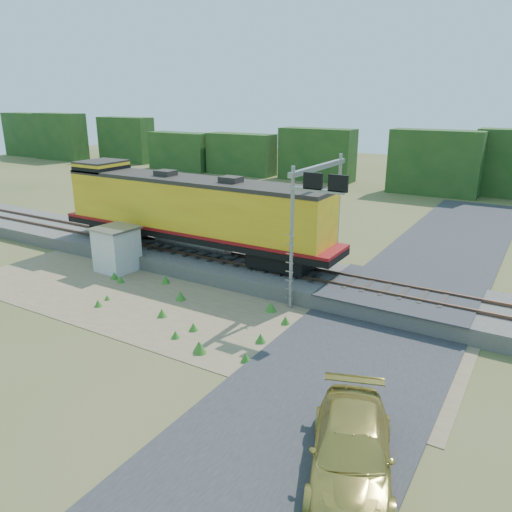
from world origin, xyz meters
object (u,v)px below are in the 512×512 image
Objects in this scene: signal_gantry at (319,196)px; car at (351,451)px; shed at (117,249)px; locomotive at (188,210)px.

signal_gantry is 1.28× the size of car.
shed is at bearing -167.70° from signal_gantry.
shed is at bearing 134.41° from car.
car is at bearing -38.68° from locomotive.
shed is 0.49× the size of car.
signal_gantry is 13.48m from car.
locomotive is at bearing 175.65° from signal_gantry.
signal_gantry is (11.46, 2.50, 3.81)m from shed.
signal_gantry is (8.63, -0.66, 1.80)m from locomotive.
shed is (-2.84, -3.16, -2.01)m from locomotive.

